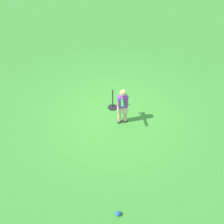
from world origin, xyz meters
TOP-DOWN VIEW (x-y plane):
  - ground_plane at (0.00, 0.00)m, footprint 40.00×40.00m
  - child_batter at (-0.40, -0.06)m, footprint 0.61×0.34m
  - play_ball_far_right at (-2.86, 1.05)m, footprint 0.10×0.10m
  - batting_tee at (0.28, -0.04)m, footprint 0.28×0.28m

SIDE VIEW (x-z plane):
  - ground_plane at x=0.00m, z-range 0.00..0.00m
  - play_ball_far_right at x=-2.86m, z-range 0.00..0.10m
  - batting_tee at x=0.28m, z-range -0.21..0.41m
  - child_batter at x=-0.40m, z-range 0.11..1.19m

